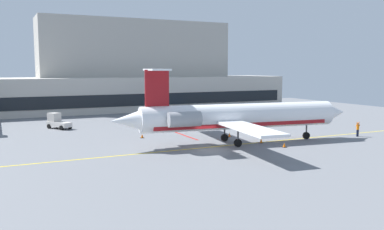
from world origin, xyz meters
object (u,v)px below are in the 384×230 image
at_px(regional_jet, 236,117).
at_px(marshaller, 358,129).
at_px(pushback_tractor, 57,122).
at_px(belt_loader, 216,114).
at_px(baggage_tug, 242,112).

xyz_separation_m(regional_jet, marshaller, (17.29, -2.61, -2.26)).
height_order(pushback_tractor, belt_loader, pushback_tractor).
height_order(baggage_tug, marshaller, baggage_tug).
bearing_deg(pushback_tractor, marshaller, -35.30).
xyz_separation_m(regional_jet, pushback_tractor, (-17.63, 22.11, -2.23)).
distance_m(pushback_tractor, belt_loader, 26.66).
bearing_deg(baggage_tug, regional_jet, -123.98).
height_order(belt_loader, marshaller, belt_loader).
bearing_deg(marshaller, pushback_tractor, 144.70).
bearing_deg(pushback_tractor, belt_loader, -2.23).
height_order(regional_jet, belt_loader, regional_jet).
relative_size(belt_loader, marshaller, 1.79).
distance_m(regional_jet, pushback_tractor, 28.37).
xyz_separation_m(baggage_tug, belt_loader, (-6.25, -1.57, 0.03)).
height_order(baggage_tug, belt_loader, belt_loader).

